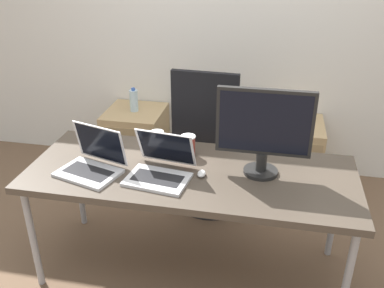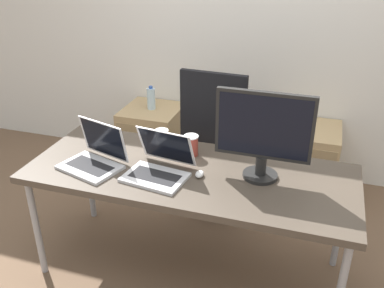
% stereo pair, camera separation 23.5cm
% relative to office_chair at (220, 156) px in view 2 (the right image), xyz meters
% --- Properties ---
extents(ground_plane, '(14.00, 14.00, 0.00)m').
position_rel_office_chair_xyz_m(ground_plane, '(0.00, -0.71, -0.43)').
color(ground_plane, brown).
extents(wall_back, '(10.00, 0.05, 2.60)m').
position_rel_office_chair_xyz_m(wall_back, '(0.00, 0.71, 0.87)').
color(wall_back, silver).
rests_on(wall_back, ground_plane).
extents(desk, '(1.84, 0.73, 0.71)m').
position_rel_office_chair_xyz_m(desk, '(0.00, -0.71, 0.23)').
color(desk, '#473D33').
rests_on(desk, ground_plane).
extents(office_chair, '(0.56, 0.57, 1.12)m').
position_rel_office_chair_xyz_m(office_chair, '(0.00, 0.00, 0.00)').
color(office_chair, '#232326').
rests_on(office_chair, ground_plane).
extents(cabinet_left, '(0.48, 0.49, 0.55)m').
position_rel_office_chair_xyz_m(cabinet_left, '(-0.71, 0.43, -0.16)').
color(cabinet_left, tan).
rests_on(cabinet_left, ground_plane).
extents(cabinet_right, '(0.48, 0.49, 0.55)m').
position_rel_office_chair_xyz_m(cabinet_right, '(0.60, 0.43, -0.16)').
color(cabinet_right, tan).
rests_on(cabinet_right, ground_plane).
extents(water_bottle, '(0.07, 0.07, 0.20)m').
position_rel_office_chair_xyz_m(water_bottle, '(-0.71, 0.44, 0.21)').
color(water_bottle, silver).
rests_on(water_bottle, cabinet_left).
extents(laptop_left, '(0.36, 0.36, 0.24)m').
position_rel_office_chair_xyz_m(laptop_left, '(-0.15, -0.80, 0.32)').
color(laptop_left, silver).
rests_on(laptop_left, desk).
extents(laptop_right, '(0.38, 0.36, 0.25)m').
position_rel_office_chair_xyz_m(laptop_right, '(-0.53, -0.82, 0.32)').
color(laptop_right, silver).
rests_on(laptop_right, desk).
extents(monitor, '(0.51, 0.19, 0.49)m').
position_rel_office_chair_xyz_m(monitor, '(0.39, -0.66, 0.53)').
color(monitor, black).
rests_on(monitor, desk).
extents(mouse, '(0.04, 0.07, 0.03)m').
position_rel_office_chair_xyz_m(mouse, '(0.07, -0.76, 0.29)').
color(mouse, silver).
rests_on(mouse, desk).
extents(coffee_cup_white, '(0.08, 0.08, 0.12)m').
position_rel_office_chair_xyz_m(coffee_cup_white, '(-0.25, -0.49, 0.33)').
color(coffee_cup_white, white).
rests_on(coffee_cup_white, desk).
extents(coffee_cup_brown, '(0.09, 0.09, 0.13)m').
position_rel_office_chair_xyz_m(coffee_cup_brown, '(-0.05, -0.53, 0.33)').
color(coffee_cup_brown, maroon).
rests_on(coffee_cup_brown, desk).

